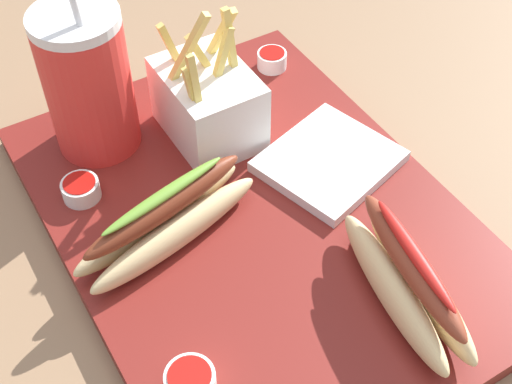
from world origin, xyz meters
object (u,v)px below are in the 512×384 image
(hot_dog_2, at_px, (407,280))
(ketchup_cup_2, at_px, (190,381))
(fries_basket, at_px, (208,102))
(hot_dog_1, at_px, (167,219))
(soda_cup, at_px, (88,82))
(napkin_stack, at_px, (329,161))
(ketchup_cup_1, at_px, (272,59))
(ketchup_cup_3, at_px, (81,189))

(hot_dog_2, relative_size, ketchup_cup_2, 4.42)
(fries_basket, bearing_deg, hot_dog_1, -43.41)
(soda_cup, bearing_deg, napkin_stack, 49.93)
(soda_cup, distance_m, ketchup_cup_2, 0.31)
(fries_basket, height_order, ketchup_cup_1, fries_basket)
(fries_basket, distance_m, napkin_stack, 0.14)
(fries_basket, height_order, hot_dog_1, fries_basket)
(ketchup_cup_1, bearing_deg, hot_dog_2, -12.44)
(hot_dog_1, relative_size, napkin_stack, 1.58)
(ketchup_cup_3, bearing_deg, napkin_stack, 68.78)
(hot_dog_2, bearing_deg, napkin_stack, 167.11)
(napkin_stack, bearing_deg, fries_basket, -142.94)
(hot_dog_1, relative_size, hot_dog_2, 1.10)
(ketchup_cup_2, height_order, ketchup_cup_3, ketchup_cup_2)
(ketchup_cup_1, relative_size, ketchup_cup_2, 0.85)
(soda_cup, bearing_deg, fries_basket, 64.79)
(hot_dog_1, bearing_deg, ketchup_cup_2, -20.04)
(soda_cup, xyz_separation_m, ketchup_cup_1, (-0.01, 0.22, -0.06))
(fries_basket, relative_size, ketchup_cup_1, 4.48)
(ketchup_cup_1, height_order, ketchup_cup_3, ketchup_cup_1)
(hot_dog_1, distance_m, hot_dog_2, 0.21)
(ketchup_cup_1, xyz_separation_m, ketchup_cup_2, (0.31, -0.26, 0.00))
(hot_dog_1, relative_size, ketchup_cup_3, 5.29)
(soda_cup, xyz_separation_m, napkin_stack, (0.15, 0.18, -0.07))
(napkin_stack, bearing_deg, soda_cup, -130.07)
(hot_dog_2, distance_m, napkin_stack, 0.17)
(soda_cup, height_order, hot_dog_1, soda_cup)
(soda_cup, relative_size, hot_dog_1, 1.33)
(hot_dog_2, bearing_deg, fries_basket, -171.05)
(ketchup_cup_3, height_order, napkin_stack, ketchup_cup_3)
(soda_cup, relative_size, ketchup_cup_1, 7.57)
(fries_basket, xyz_separation_m, napkin_stack, (0.10, 0.08, -0.03))
(fries_basket, height_order, napkin_stack, fries_basket)
(hot_dog_1, relative_size, ketchup_cup_1, 5.70)
(hot_dog_2, distance_m, ketchup_cup_2, 0.19)
(hot_dog_1, xyz_separation_m, ketchup_cup_1, (-0.16, 0.21, -0.01))
(fries_basket, distance_m, ketchup_cup_3, 0.15)
(hot_dog_1, xyz_separation_m, napkin_stack, (0.00, 0.18, -0.02))
(ketchup_cup_2, height_order, napkin_stack, ketchup_cup_2)
(soda_cup, xyz_separation_m, hot_dog_1, (0.15, 0.00, -0.05))
(hot_dog_1, xyz_separation_m, ketchup_cup_2, (0.14, -0.05, -0.01))
(soda_cup, height_order, ketchup_cup_3, soda_cup)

